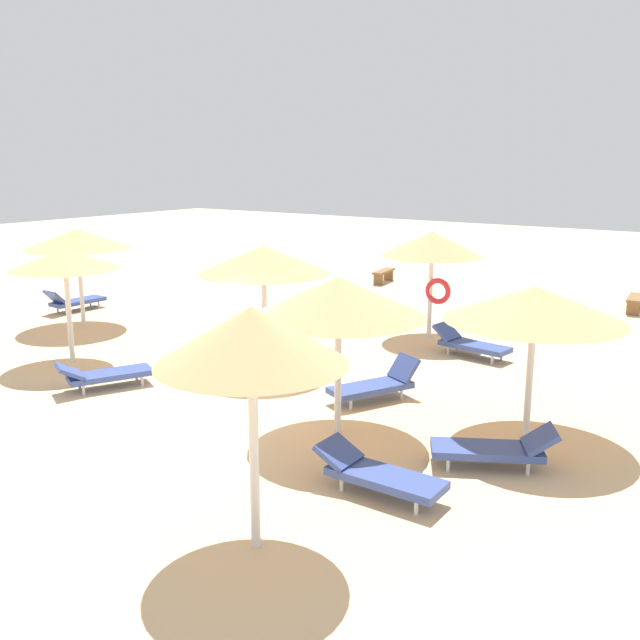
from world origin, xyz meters
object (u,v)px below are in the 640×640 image
Objects in this scene: bench_1 at (384,274)px; lounger_3 at (376,384)px; parasol_6 at (535,304)px; parasol_4 at (77,239)px; lounger_5 at (470,344)px; parasol_2 at (65,260)px; lounger_4 at (74,301)px; bench_0 at (635,301)px; lounger_2 at (104,374)px; lounger_0 at (377,474)px; parasol_0 at (251,337)px; parasol_5 at (432,245)px; lounger_6 at (496,448)px; parasol_3 at (338,297)px; parasol_7 at (263,260)px.

lounger_3 is at bearing -60.97° from bench_1.
lounger_3 is at bearing 178.68° from parasol_6.
lounger_5 is at bearing 17.55° from parasol_4.
lounger_4 is at bearing 143.17° from parasol_2.
lounger_3 is 1.26× the size of bench_1.
lounger_4 reaches higher than lounger_5.
lounger_4 is at bearing -145.74° from bench_0.
bench_1 is (-1.54, 14.47, 0.04)m from lounger_2.
lounger_0 is 0.98× the size of lounger_5.
bench_1 is (-8.08, 17.37, -2.33)m from parasol_0.
parasol_0 reaches higher than bench_1.
lounger_4 reaches higher than bench_0.
parasol_4 is 1.03× the size of parasol_5.
parasol_4 reaches higher than bench_0.
parasol_5 reaches higher than bench_1.
lounger_6 is 1.28× the size of bench_0.
parasol_2 is 1.34× the size of lounger_2.
parasol_6 is at bearing -7.11° from lounger_4.
parasol_0 reaches higher than parasol_2.
lounger_6 is at bearing 4.04° from parasol_3.
parasol_0 is 1.02× the size of parasol_3.
lounger_2 is 1.30× the size of bench_1.
parasol_6 reaches higher than bench_1.
parasol_3 reaches higher than lounger_6.
bench_0 is (3.88, 6.55, -2.14)m from parasol_5.
parasol_4 is 1.46× the size of lounger_2.
lounger_6 reaches higher than lounger_2.
bench_1 is at bearing 106.13° from parasol_7.
lounger_4 is 1.23× the size of bench_0.
lounger_0 is 4.01m from lounger_3.
parasol_3 is at bearing -63.36° from bench_1.
parasol_6 reaches higher than bench_0.
bench_0 is at bearing 86.66° from parasol_0.
lounger_0 is 7.68m from lounger_5.
lounger_6 is at bearing -12.89° from lounger_4.
parasol_4 is 1.49× the size of lounger_5.
parasol_0 reaches higher than parasol_3.
lounger_3 reaches higher than lounger_6.
lounger_0 is at bearing -42.89° from parasol_3.
lounger_6 is at bearing -19.31° from parasol_7.
lounger_2 is (2.22, -0.85, -2.12)m from parasol_2.
lounger_0 reaches higher than bench_1.
lounger_3 is at bearing 99.06° from parasol_3.
lounger_3 reaches higher than lounger_4.
lounger_4 is 12.51m from lounger_5.
parasol_5 reaches higher than lounger_6.
parasol_3 is 1.49× the size of lounger_2.
parasol_7 is 1.57× the size of lounger_4.
lounger_0 is at bearing -6.76° from lounger_2.
lounger_5 is (5.31, 6.64, 0.01)m from lounger_2.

